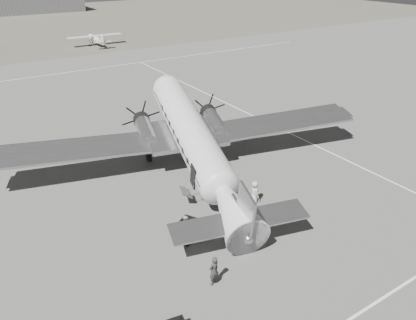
% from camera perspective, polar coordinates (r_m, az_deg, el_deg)
% --- Properties ---
extents(ground, '(260.00, 260.00, 0.00)m').
position_cam_1_polar(ground, '(30.69, 0.81, -3.76)').
color(ground, slate).
rests_on(ground, ground).
extents(taxi_line_near, '(60.00, 0.15, 0.01)m').
position_cam_1_polar(taxi_line_near, '(22.83, 21.67, -18.68)').
color(taxi_line_near, white).
rests_on(taxi_line_near, ground).
extents(taxi_line_right, '(0.15, 80.00, 0.01)m').
position_cam_1_polar(taxi_line_right, '(37.91, 16.14, 1.37)').
color(taxi_line_right, white).
rests_on(taxi_line_right, ground).
extents(taxi_line_horizon, '(90.00, 0.15, 0.01)m').
position_cam_1_polar(taxi_line_horizon, '(65.61, -19.22, 11.56)').
color(taxi_line_horizon, white).
rests_on(taxi_line_horizon, ground).
extents(grass_infield, '(260.00, 90.00, 0.01)m').
position_cam_1_polar(grass_infield, '(118.96, -26.48, 16.59)').
color(grass_infield, '#5C5A4D').
rests_on(grass_infield, ground).
extents(hangar_main, '(42.00, 14.00, 6.60)m').
position_cam_1_polar(hangar_main, '(143.90, -26.28, 19.32)').
color(hangar_main, slate).
rests_on(hangar_main, ground).
extents(dc3_airliner, '(35.22, 28.27, 5.90)m').
position_cam_1_polar(dc3_airliner, '(30.95, -2.00, 2.64)').
color(dc3_airliner, '#ADADB0').
rests_on(dc3_airliner, ground).
extents(light_plane_right, '(10.62, 8.68, 2.17)m').
position_cam_1_polar(light_plane_right, '(84.47, -15.46, 15.95)').
color(light_plane_right, silver).
rests_on(light_plane_right, ground).
extents(baggage_cart_near, '(2.27, 2.08, 1.05)m').
position_cam_1_polar(baggage_cart_near, '(25.25, -3.05, -9.90)').
color(baggage_cart_near, '#5A5A5A').
rests_on(baggage_cart_near, ground).
extents(ground_crew, '(0.71, 0.53, 1.77)m').
position_cam_1_polar(ground_crew, '(21.94, 0.83, -15.31)').
color(ground_crew, '#313131').
rests_on(ground_crew, ground).
extents(ramp_agent, '(0.66, 0.80, 1.49)m').
position_cam_1_polar(ramp_agent, '(25.27, -3.19, -9.25)').
color(ramp_agent, '#B9BAB7').
rests_on(ramp_agent, ground).
extents(passenger, '(0.65, 0.89, 1.67)m').
position_cam_1_polar(passenger, '(28.58, 6.56, -4.51)').
color(passenger, silver).
rests_on(passenger, ground).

